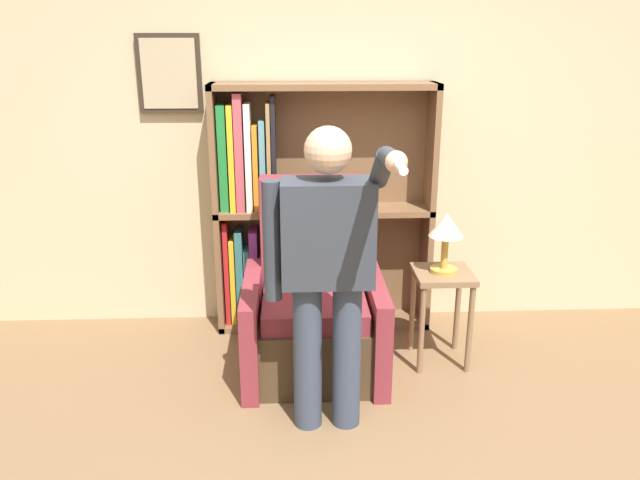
# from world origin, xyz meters

# --- Properties ---
(wall_back) EXTENTS (8.00, 0.11, 2.80)m
(wall_back) POSITION_xyz_m (-0.01, 2.03, 1.40)
(wall_back) COLOR beige
(wall_back) RESTS_ON ground_plane
(bookcase) EXTENTS (1.49, 0.28, 1.71)m
(bookcase) POSITION_xyz_m (-0.34, 1.87, 0.84)
(bookcase) COLOR brown
(bookcase) RESTS_ON ground_plane
(armchair) EXTENTS (0.85, 0.83, 1.16)m
(armchair) POSITION_xyz_m (-0.22, 1.27, 0.36)
(armchair) COLOR #4C3823
(armchair) RESTS_ON ground_plane
(person_standing) EXTENTS (0.60, 0.78, 1.61)m
(person_standing) POSITION_xyz_m (-0.18, 0.62, 0.93)
(person_standing) COLOR #384256
(person_standing) RESTS_ON ground_plane
(side_table) EXTENTS (0.35, 0.35, 0.61)m
(side_table) POSITION_xyz_m (0.58, 1.28, 0.47)
(side_table) COLOR #846647
(side_table) RESTS_ON ground_plane
(table_lamp) EXTENTS (0.21, 0.21, 0.38)m
(table_lamp) POSITION_xyz_m (0.58, 1.28, 0.88)
(table_lamp) COLOR gold
(table_lamp) RESTS_ON side_table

